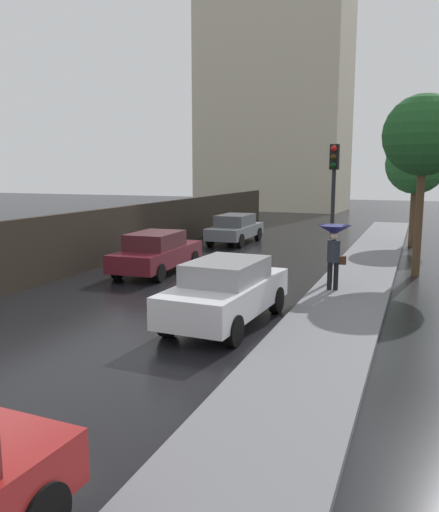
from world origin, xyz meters
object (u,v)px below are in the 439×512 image
(pedestrian_with_umbrella_near, at_px, (334,239))
(street_tree_near, at_px, (424,136))
(car_white_mid_road, at_px, (226,291))
(car_grey_near_kerb, at_px, (235,228))
(traffic_light, at_px, (333,188))
(street_tree_mid, at_px, (416,165))
(car_maroon_behind_camera, at_px, (157,252))

(pedestrian_with_umbrella_near, bearing_deg, street_tree_near, -132.36)
(pedestrian_with_umbrella_near, bearing_deg, car_white_mid_road, 52.18)
(car_grey_near_kerb, xyz_separation_m, pedestrian_with_umbrella_near, (6.27, -9.26, 0.87))
(traffic_light, xyz_separation_m, street_tree_mid, (2.17, 10.31, 0.78))
(pedestrian_with_umbrella_near, height_order, street_tree_near, street_tree_near)
(car_white_mid_road, bearing_deg, street_tree_mid, 78.95)
(car_white_mid_road, relative_size, pedestrian_with_umbrella_near, 2.32)
(car_white_mid_road, relative_size, traffic_light, 1.04)
(street_tree_near, bearing_deg, car_grey_near_kerb, 147.40)
(street_tree_mid, bearing_deg, pedestrian_with_umbrella_near, -99.76)
(car_grey_near_kerb, relative_size, pedestrian_with_umbrella_near, 2.29)
(car_white_mid_road, relative_size, street_tree_mid, 0.83)
(car_grey_near_kerb, xyz_separation_m, car_white_mid_road, (4.40, -13.15, 0.04))
(car_grey_near_kerb, xyz_separation_m, street_tree_mid, (8.21, 2.03, 3.10))
(car_maroon_behind_camera, relative_size, street_tree_mid, 0.86)
(pedestrian_with_umbrella_near, xyz_separation_m, street_tree_near, (2.23, 3.83, 3.08))
(traffic_light, relative_size, street_tree_mid, 0.80)
(street_tree_near, bearing_deg, street_tree_mid, 92.17)
(car_white_mid_road, distance_m, street_tree_mid, 15.95)
(car_maroon_behind_camera, bearing_deg, street_tree_mid, -131.33)
(traffic_light, bearing_deg, car_grey_near_kerb, 126.12)
(traffic_light, bearing_deg, pedestrian_with_umbrella_near, -76.99)
(street_tree_near, xyz_separation_m, street_tree_mid, (-0.28, 7.47, -0.85))
(car_white_mid_road, xyz_separation_m, traffic_light, (1.64, 4.88, 2.27))
(car_grey_near_kerb, bearing_deg, car_white_mid_road, 108.66)
(car_maroon_behind_camera, height_order, pedestrian_with_umbrella_near, pedestrian_with_umbrella_near)
(car_maroon_behind_camera, bearing_deg, traffic_light, 176.59)
(car_grey_near_kerb, relative_size, car_maroon_behind_camera, 0.95)
(car_grey_near_kerb, height_order, pedestrian_with_umbrella_near, pedestrian_with_umbrella_near)
(street_tree_mid, bearing_deg, car_grey_near_kerb, -166.09)
(car_grey_near_kerb, distance_m, car_white_mid_road, 13.87)
(car_grey_near_kerb, bearing_deg, traffic_light, 126.27)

